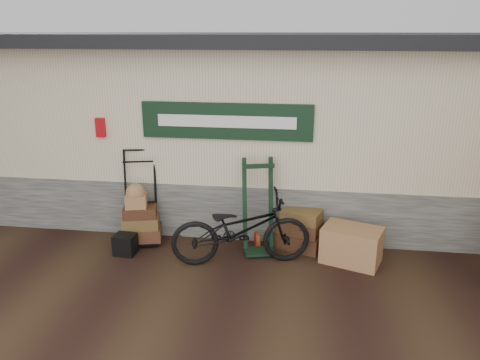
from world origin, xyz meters
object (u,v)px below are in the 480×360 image
porter_trolley (140,196)px  black_trunk (125,244)px  green_barrow (258,206)px  bicycle (241,225)px  wicker_hamper (352,245)px  suitcase_stack (299,228)px

porter_trolley → black_trunk: 0.81m
green_barrow → bicycle: 0.50m
bicycle → green_barrow: bearing=-39.0°
porter_trolley → wicker_hamper: porter_trolley is taller
porter_trolley → green_barrow: (1.90, -0.14, -0.03)m
black_trunk → bicycle: bearing=-0.9°
porter_trolley → bicycle: (1.69, -0.58, -0.16)m
green_barrow → suitcase_stack: green_barrow is taller
suitcase_stack → bicycle: 1.07m
green_barrow → suitcase_stack: bearing=1.4°
suitcase_stack → black_trunk: 2.68m
wicker_hamper → black_trunk: size_ratio=2.63×
porter_trolley → suitcase_stack: (2.52, 0.04, -0.43)m
porter_trolley → wicker_hamper: size_ratio=1.83×
porter_trolley → bicycle: bearing=-32.4°
wicker_hamper → green_barrow: bearing=172.0°
porter_trolley → green_barrow: size_ratio=1.03×
green_barrow → wicker_hamper: 1.48m
wicker_hamper → black_trunk: 3.39m
wicker_hamper → porter_trolley: bearing=174.1°
suitcase_stack → bicycle: bicycle is taller
suitcase_stack → wicker_hamper: bearing=-26.0°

